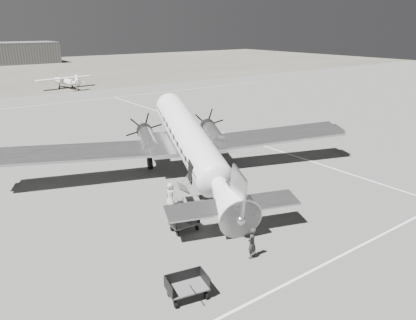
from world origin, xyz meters
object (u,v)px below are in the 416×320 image
(baggage_cart_near, at_px, (184,223))
(baggage_cart_far, at_px, (187,287))
(passenger, at_px, (171,195))
(dc3_airliner, at_px, (193,146))
(ramp_agent, at_px, (181,211))
(ground_crew, at_px, (252,243))
(light_plane_right, at_px, (66,82))

(baggage_cart_near, bearing_deg, baggage_cart_far, -118.31)
(baggage_cart_near, distance_m, passenger, 3.62)
(dc3_airliner, distance_m, baggage_cart_near, 8.64)
(ramp_agent, relative_size, passenger, 1.10)
(dc3_airliner, distance_m, ground_crew, 11.95)
(light_plane_right, distance_m, baggage_cart_near, 63.24)
(ramp_agent, bearing_deg, baggage_cart_near, 172.07)
(baggage_cart_far, xyz_separation_m, ramp_agent, (3.55, 6.02, 0.38))
(baggage_cart_near, distance_m, ground_crew, 4.74)
(ground_crew, relative_size, ramp_agent, 0.93)
(baggage_cart_far, relative_size, passenger, 1.14)
(light_plane_right, bearing_deg, baggage_cart_far, -114.11)
(light_plane_right, bearing_deg, dc3_airliner, -108.60)
(ground_crew, relative_size, passenger, 1.02)
(ramp_agent, bearing_deg, light_plane_right, -1.20)
(baggage_cart_far, bearing_deg, ramp_agent, 71.11)
(baggage_cart_near, relative_size, baggage_cart_far, 0.90)
(dc3_airliner, bearing_deg, baggage_cart_far, -106.76)
(light_plane_right, height_order, baggage_cart_near, light_plane_right)
(ground_crew, distance_m, passenger, 7.98)
(light_plane_right, height_order, ramp_agent, light_plane_right)
(light_plane_right, xyz_separation_m, baggage_cart_near, (-13.03, -61.88, -0.68))
(dc3_airliner, distance_m, light_plane_right, 55.89)
(dc3_airliner, height_order, baggage_cart_far, dc3_airliner)
(baggage_cart_near, relative_size, ramp_agent, 0.93)
(dc3_airliner, xyz_separation_m, light_plane_right, (7.92, 55.30, -1.65))
(ground_crew, distance_m, ramp_agent, 5.36)
(dc3_airliner, bearing_deg, ground_crew, -90.64)
(dc3_airliner, relative_size, baggage_cart_near, 17.28)
(light_plane_right, distance_m, baggage_cart_far, 69.16)
(dc3_airliner, height_order, baggage_cart_near, dc3_airliner)
(light_plane_right, distance_m, ramp_agent, 62.50)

